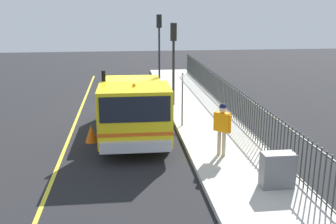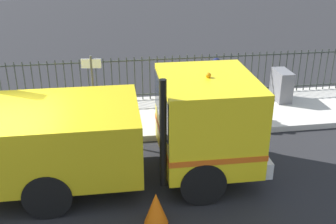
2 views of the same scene
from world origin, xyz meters
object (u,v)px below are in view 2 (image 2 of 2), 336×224
work_truck (133,127)px  street_sign (93,87)px  worker_standing (215,81)px  traffic_cone (156,208)px  utility_cabinet (282,85)px

work_truck → street_sign: (2.00, 0.87, 0.24)m
work_truck → street_sign: bearing=-155.7°
work_truck → worker_standing: work_truck is taller
worker_standing → traffic_cone: (-4.40, 2.29, -0.91)m
utility_cabinet → street_sign: bearing=106.0°
street_sign → utility_cabinet: bearing=-74.0°
worker_standing → traffic_cone: worker_standing is taller
worker_standing → street_sign: bearing=-32.5°
worker_standing → utility_cabinet: worker_standing is taller
utility_cabinet → traffic_cone: size_ratio=1.46×
work_truck → street_sign: size_ratio=2.94×
work_truck → traffic_cone: 1.91m
utility_cabinet → traffic_cone: (-5.31, 4.74, -0.32)m
utility_cabinet → work_truck: bearing=126.3°
worker_standing → street_sign: 3.54m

